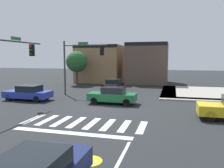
{
  "coord_description": "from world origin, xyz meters",
  "views": [
    {
      "loc": [
        5.21,
        -17.44,
        4.0
      ],
      "look_at": [
        0.32,
        0.97,
        1.82
      ],
      "focal_mm": 36.99,
      "sensor_mm": 36.0,
      "label": 1
    }
  ],
  "objects_px": {
    "car_black": "(114,85)",
    "traffic_signal_northwest": "(80,58)",
    "traffic_signal_southwest": "(13,59)",
    "car_green": "(113,95)",
    "car_blue": "(28,93)",
    "roadside_tree": "(77,62)"
  },
  "relations": [
    {
      "from": "traffic_signal_northwest",
      "to": "car_green",
      "type": "relative_size",
      "value": 1.4
    },
    {
      "from": "car_green",
      "to": "car_black",
      "type": "distance_m",
      "value": 8.08
    },
    {
      "from": "traffic_signal_southwest",
      "to": "car_black",
      "type": "relative_size",
      "value": 1.37
    },
    {
      "from": "traffic_signal_northwest",
      "to": "car_blue",
      "type": "height_order",
      "value": "traffic_signal_northwest"
    },
    {
      "from": "traffic_signal_northwest",
      "to": "car_green",
      "type": "height_order",
      "value": "traffic_signal_northwest"
    },
    {
      "from": "traffic_signal_northwest",
      "to": "car_blue",
      "type": "xyz_separation_m",
      "value": [
        -3.73,
        -3.9,
        -3.24
      ]
    },
    {
      "from": "traffic_signal_northwest",
      "to": "car_black",
      "type": "relative_size",
      "value": 1.37
    },
    {
      "from": "car_black",
      "to": "traffic_signal_southwest",
      "type": "bearing_deg",
      "value": -18.57
    },
    {
      "from": "traffic_signal_northwest",
      "to": "roadside_tree",
      "type": "distance_m",
      "value": 9.8
    },
    {
      "from": "traffic_signal_southwest",
      "to": "car_green",
      "type": "relative_size",
      "value": 1.4
    },
    {
      "from": "car_black",
      "to": "car_blue",
      "type": "bearing_deg",
      "value": -37.0
    },
    {
      "from": "traffic_signal_northwest",
      "to": "car_black",
      "type": "bearing_deg",
      "value": 60.24
    },
    {
      "from": "car_blue",
      "to": "roadside_tree",
      "type": "bearing_deg",
      "value": 92.49
    },
    {
      "from": "car_black",
      "to": "roadside_tree",
      "type": "distance_m",
      "value": 8.52
    },
    {
      "from": "car_green",
      "to": "car_blue",
      "type": "height_order",
      "value": "car_green"
    },
    {
      "from": "car_blue",
      "to": "car_black",
      "type": "height_order",
      "value": "car_blue"
    },
    {
      "from": "traffic_signal_northwest",
      "to": "roadside_tree",
      "type": "relative_size",
      "value": 1.17
    },
    {
      "from": "roadside_tree",
      "to": "car_green",
      "type": "bearing_deg",
      "value": -54.78
    },
    {
      "from": "car_blue",
      "to": "traffic_signal_southwest",
      "type": "bearing_deg",
      "value": -66.3
    },
    {
      "from": "car_black",
      "to": "traffic_signal_northwest",
      "type": "bearing_deg",
      "value": -29.76
    },
    {
      "from": "traffic_signal_northwest",
      "to": "car_blue",
      "type": "relative_size",
      "value": 1.32
    },
    {
      "from": "car_green",
      "to": "car_blue",
      "type": "distance_m",
      "value": 8.14
    }
  ]
}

